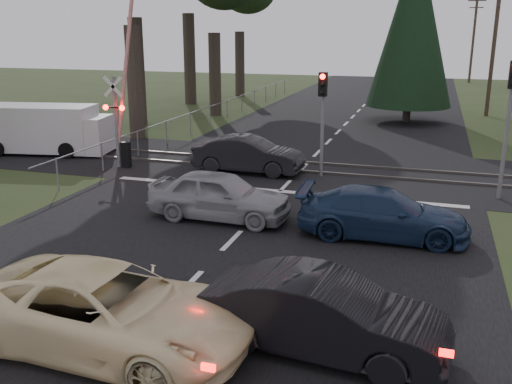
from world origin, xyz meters
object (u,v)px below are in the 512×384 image
at_px(traffic_signal_center, 323,106).
at_px(silver_car, 220,195).
at_px(crossing_signal, 121,119).
at_px(dark_hatchback, 324,315).
at_px(utility_pole_far, 473,37).
at_px(blue_sedan, 383,214).
at_px(dark_car_far, 248,155).
at_px(white_van, 50,129).
at_px(traffic_signal_right, 512,104).
at_px(cream_coupe, 106,310).
at_px(utility_pole_mid, 494,43).

relative_size(traffic_signal_center, silver_car, 0.93).
relative_size(crossing_signal, dark_hatchback, 1.56).
distance_m(crossing_signal, utility_pole_far, 47.96).
relative_size(blue_sedan, dark_car_far, 1.07).
xyz_separation_m(dark_car_far, white_van, (-10.04, 0.78, 0.40)).
bearing_deg(dark_car_far, dark_hatchback, -155.60).
xyz_separation_m(traffic_signal_right, utility_pole_far, (0.95, 45.53, 1.41)).
height_order(utility_pole_far, cream_coupe, utility_pole_far).
height_order(utility_pole_mid, dark_car_far, utility_pole_mid).
distance_m(crossing_signal, blue_sedan, 12.47).
bearing_deg(traffic_signal_center, silver_car, -108.35).
xyz_separation_m(crossing_signal, white_van, (-4.74, 1.55, -0.92)).
relative_size(traffic_signal_right, utility_pole_mid, 0.52).
bearing_deg(cream_coupe, crossing_signal, 31.50).
bearing_deg(dark_car_far, utility_pole_far, -12.68).
bearing_deg(dark_hatchback, dark_car_far, 29.33).
relative_size(dark_hatchback, white_van, 0.74).
distance_m(utility_pole_mid, blue_sedan, 26.15).
distance_m(utility_pole_far, dark_hatchback, 57.20).
bearing_deg(white_van, crossing_signal, -28.34).
xyz_separation_m(crossing_signal, blue_sedan, (11.24, -5.23, -1.37)).
distance_m(crossing_signal, utility_pole_mid, 25.78).
relative_size(crossing_signal, silver_car, 1.57).
xyz_separation_m(utility_pole_mid, dark_hatchback, (-5.00, -31.84, -3.99)).
relative_size(crossing_signal, utility_pole_far, 0.77).
bearing_deg(utility_pole_far, blue_sedan, -95.14).
xyz_separation_m(silver_car, white_van, (-11.03, 6.65, 0.38)).
distance_m(traffic_signal_right, blue_sedan, 6.63).
xyz_separation_m(utility_pole_far, dark_hatchback, (-5.00, -56.84, -3.99)).
relative_size(crossing_signal, white_van, 1.16).
distance_m(traffic_signal_center, white_van, 13.14).
xyz_separation_m(blue_sedan, white_van, (-15.98, 6.78, 0.45)).
bearing_deg(silver_car, dark_car_far, 11.03).
bearing_deg(traffic_signal_right, utility_pole_mid, 87.34).
distance_m(utility_pole_far, blue_sedan, 50.80).
bearing_deg(traffic_signal_center, dark_hatchback, -78.71).
bearing_deg(traffic_signal_center, crossing_signal, -173.85).
height_order(utility_pole_far, white_van, utility_pole_far).
xyz_separation_m(traffic_signal_center, utility_pole_far, (7.50, 44.32, 1.92)).
bearing_deg(utility_pole_mid, dark_car_far, -118.32).
bearing_deg(dark_hatchback, blue_sedan, 1.39).
bearing_deg(cream_coupe, utility_pole_far, -5.91).
height_order(crossing_signal, cream_coupe, crossing_signal).
xyz_separation_m(utility_pole_mid, blue_sedan, (-4.54, -25.44, -4.03)).
distance_m(traffic_signal_center, utility_pole_far, 44.99).
distance_m(traffic_signal_center, silver_car, 6.64).
xyz_separation_m(dark_hatchback, silver_car, (-4.49, 6.53, 0.02)).
bearing_deg(cream_coupe, traffic_signal_right, -29.77).
relative_size(utility_pole_far, dark_car_far, 2.02).
distance_m(traffic_signal_right, silver_car, 10.11).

